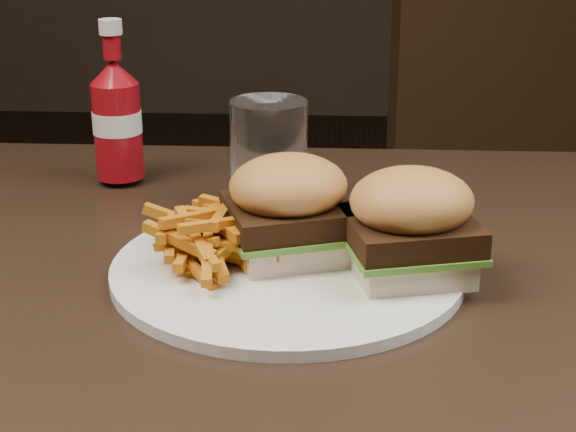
# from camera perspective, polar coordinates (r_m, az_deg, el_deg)

# --- Properties ---
(dining_table) EXTENTS (1.20, 0.80, 0.04)m
(dining_table) POSITION_cam_1_polar(r_m,az_deg,el_deg) (0.77, -3.24, -5.50)
(dining_table) COLOR black
(dining_table) RESTS_ON ground
(chair_far) EXTENTS (0.61, 0.61, 0.05)m
(chair_far) POSITION_cam_1_polar(r_m,az_deg,el_deg) (1.74, 10.51, -1.05)
(chair_far) COLOR black
(chair_far) RESTS_ON ground
(plate) EXTENTS (0.31, 0.31, 0.01)m
(plate) POSITION_cam_1_polar(r_m,az_deg,el_deg) (0.77, -0.04, -3.41)
(plate) COLOR white
(plate) RESTS_ON dining_table
(sandwich_half_a) EXTENTS (0.12, 0.11, 0.02)m
(sandwich_half_a) POSITION_cam_1_polar(r_m,az_deg,el_deg) (0.78, 0.03, -1.81)
(sandwich_half_a) COLOR beige
(sandwich_half_a) RESTS_ON plate
(sandwich_half_b) EXTENTS (0.11, 0.11, 0.02)m
(sandwich_half_b) POSITION_cam_1_polar(r_m,az_deg,el_deg) (0.75, 7.80, -2.91)
(sandwich_half_b) COLOR beige
(sandwich_half_b) RESTS_ON plate
(fries_pile) EXTENTS (0.15, 0.15, 0.05)m
(fries_pile) POSITION_cam_1_polar(r_m,az_deg,el_deg) (0.77, -4.68, -1.20)
(fries_pile) COLOR #B0681C
(fries_pile) RESTS_ON plate
(ketchup_bottle) EXTENTS (0.07, 0.07, 0.11)m
(ketchup_bottle) POSITION_cam_1_polar(r_m,az_deg,el_deg) (1.00, -10.95, 5.43)
(ketchup_bottle) COLOR maroon
(ketchup_bottle) RESTS_ON dining_table
(tumbler) EXTENTS (0.09, 0.09, 0.12)m
(tumbler) POSITION_cam_1_polar(r_m,az_deg,el_deg) (0.89, -1.24, 3.64)
(tumbler) COLOR white
(tumbler) RESTS_ON dining_table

